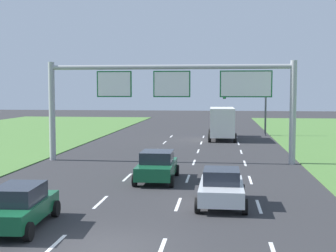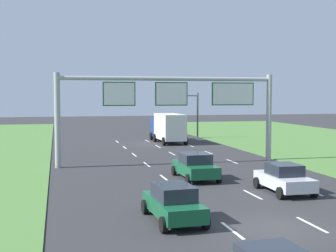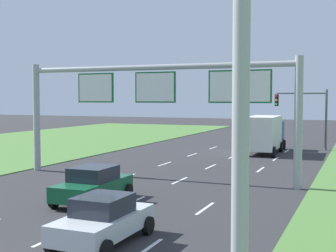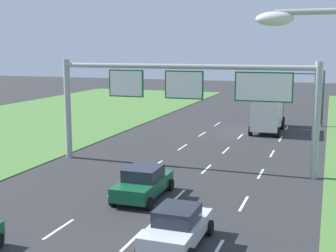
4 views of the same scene
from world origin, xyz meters
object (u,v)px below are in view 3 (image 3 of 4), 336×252
at_px(box_truck, 265,133).
at_px(sign_gantry, 158,96).
at_px(car_near_red, 93,184).
at_px(car_mid_lane, 103,220).
at_px(street_lamp, 205,71).
at_px(traffic_light_mast, 304,108).

xyz_separation_m(box_truck, sign_gantry, (-3.34, -15.74, 3.19)).
bearing_deg(sign_gantry, car_near_red, -92.10).
bearing_deg(car_near_red, box_truck, 80.30).
height_order(box_truck, sign_gantry, sign_gantry).
height_order(car_mid_lane, street_lamp, street_lamp).
relative_size(car_mid_lane, street_lamp, 0.48).
distance_m(car_near_red, car_mid_lane, 6.24).
xyz_separation_m(car_near_red, car_mid_lane, (3.54, -5.13, -0.04)).
xyz_separation_m(box_truck, street_lamp, (6.25, -36.22, 3.33)).
height_order(sign_gantry, street_lamp, street_lamp).
bearing_deg(sign_gantry, box_truck, 78.03).
distance_m(car_near_red, street_lamp, 17.39).
bearing_deg(traffic_light_mast, box_truck, -124.21).
bearing_deg(sign_gantry, car_mid_lane, -74.57).
distance_m(car_mid_lane, traffic_light_mast, 32.10).
bearing_deg(box_truck, car_near_red, -100.04).
distance_m(car_near_red, box_truck, 22.83).
distance_m(car_near_red, traffic_light_mast, 27.62).
bearing_deg(car_mid_lane, box_truck, 90.31).
bearing_deg(car_near_red, traffic_light_mast, 75.83).
bearing_deg(street_lamp, car_mid_lane, 126.36).
xyz_separation_m(sign_gantry, street_lamp, (9.59, -20.48, 0.15)).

